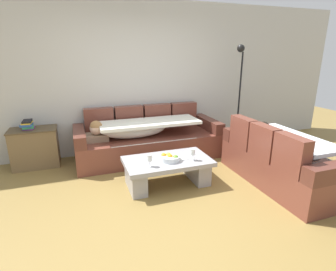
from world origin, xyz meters
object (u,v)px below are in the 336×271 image
at_px(couch_along_wall, 146,140).
at_px(coffee_table, 167,169).
at_px(fruit_bowl, 170,158).
at_px(book_stack_on_cabinet, 27,125).
at_px(open_magazine, 182,157).
at_px(floor_lamp, 239,90).
at_px(wine_glass_near_right, 193,152).
at_px(wine_glass_near_left, 150,158).
at_px(side_cabinet, 35,148).
at_px(couch_near_window, 282,160).

distance_m(couch_along_wall, coffee_table, 1.11).
distance_m(couch_along_wall, fruit_bowl, 1.16).
xyz_separation_m(coffee_table, book_stack_on_cabinet, (-1.88, 1.33, 0.48)).
bearing_deg(open_magazine, book_stack_on_cabinet, 150.87).
xyz_separation_m(couch_along_wall, floor_lamp, (1.89, 0.07, 0.79)).
bearing_deg(wine_glass_near_right, couch_along_wall, 104.44).
bearing_deg(wine_glass_near_left, wine_glass_near_right, 0.75).
height_order(couch_along_wall, floor_lamp, floor_lamp).
height_order(fruit_bowl, wine_glass_near_left, wine_glass_near_left).
distance_m(coffee_table, fruit_bowl, 0.19).
bearing_deg(coffee_table, wine_glass_near_right, -24.79).
height_order(coffee_table, side_cabinet, side_cabinet).
distance_m(couch_near_window, coffee_table, 1.64).
bearing_deg(couch_along_wall, wine_glass_near_left, -103.09).
height_order(fruit_bowl, book_stack_on_cabinet, book_stack_on_cabinet).
relative_size(coffee_table, open_magazine, 4.29).
height_order(open_magazine, side_cabinet, side_cabinet).
bearing_deg(coffee_table, floor_lamp, 31.95).
relative_size(fruit_bowl, wine_glass_near_left, 1.69).
distance_m(wine_glass_near_right, book_stack_on_cabinet, 2.66).
height_order(couch_along_wall, coffee_table, couch_along_wall).
distance_m(coffee_table, side_cabinet, 2.26).
xyz_separation_m(wine_glass_near_left, book_stack_on_cabinet, (-1.58, 1.48, 0.22)).
height_order(couch_along_wall, wine_glass_near_right, couch_along_wall).
height_order(couch_along_wall, book_stack_on_cabinet, couch_along_wall).
relative_size(couch_near_window, fruit_bowl, 6.51).
height_order(wine_glass_near_right, book_stack_on_cabinet, book_stack_on_cabinet).
relative_size(couch_near_window, side_cabinet, 2.53).
height_order(open_magazine, floor_lamp, floor_lamp).
bearing_deg(floor_lamp, side_cabinet, 177.61).
bearing_deg(couch_along_wall, floor_lamp, 2.10).
bearing_deg(wine_glass_near_left, floor_lamp, 31.31).
bearing_deg(couch_along_wall, open_magazine, -78.42).
height_order(coffee_table, floor_lamp, floor_lamp).
height_order(coffee_table, fruit_bowl, fruit_bowl).
bearing_deg(book_stack_on_cabinet, coffee_table, -35.23).
relative_size(coffee_table, side_cabinet, 1.67).
relative_size(couch_near_window, book_stack_on_cabinet, 7.89).
xyz_separation_m(wine_glass_near_left, floor_lamp, (2.18, 1.33, 0.62)).
bearing_deg(fruit_bowl, coffee_table, 109.91).
distance_m(coffee_table, wine_glass_near_left, 0.42).
xyz_separation_m(couch_along_wall, wine_glass_near_left, (-0.29, -1.26, 0.17)).
distance_m(coffee_table, floor_lamp, 2.39).
bearing_deg(couch_along_wall, side_cabinet, 172.96).
distance_m(wine_glass_near_left, wine_glass_near_right, 0.62).
xyz_separation_m(couch_near_window, open_magazine, (-1.35, 0.47, 0.05)).
relative_size(fruit_bowl, floor_lamp, 0.14).
height_order(side_cabinet, book_stack_on_cabinet, book_stack_on_cabinet).
bearing_deg(wine_glass_near_right, fruit_bowl, 161.93).
distance_m(fruit_bowl, floor_lamp, 2.34).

